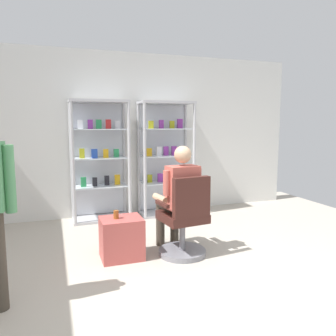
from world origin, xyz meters
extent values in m
plane|color=#B2A899|center=(0.00, 0.00, 0.00)|extent=(7.20, 7.20, 0.00)
cube|color=silver|center=(0.00, 3.00, 1.35)|extent=(6.00, 0.10, 2.70)
cylinder|color=#B7B7BC|center=(-0.98, 2.50, 0.95)|extent=(0.05, 0.05, 1.90)
cylinder|color=#B7B7BC|center=(-0.13, 2.50, 0.95)|extent=(0.05, 0.05, 1.90)
cylinder|color=#B7B7BC|center=(-0.98, 2.90, 0.95)|extent=(0.05, 0.05, 1.90)
cylinder|color=#B7B7BC|center=(-0.13, 2.90, 0.95)|extent=(0.05, 0.05, 1.90)
cube|color=#B7B7BC|center=(-0.55, 2.70, 1.88)|extent=(0.90, 0.45, 0.04)
cube|color=#B7B7BC|center=(-0.55, 2.70, 0.02)|extent=(0.90, 0.45, 0.04)
cube|color=silver|center=(-0.55, 2.92, 0.95)|extent=(0.84, 0.02, 1.80)
cube|color=silver|center=(-0.55, 2.70, 0.55)|extent=(0.82, 0.39, 0.02)
cube|color=#268C4C|center=(-0.82, 2.69, 0.63)|extent=(0.08, 0.04, 0.15)
cube|color=black|center=(-0.64, 2.70, 0.63)|extent=(0.07, 0.05, 0.14)
cube|color=black|center=(-0.45, 2.72, 0.63)|extent=(0.08, 0.04, 0.15)
cube|color=gold|center=(-0.28, 2.72, 0.64)|extent=(0.09, 0.05, 0.16)
cube|color=silver|center=(-0.55, 2.70, 1.00)|extent=(0.82, 0.39, 0.02)
cube|color=#999919|center=(-0.82, 2.71, 1.08)|extent=(0.08, 0.05, 0.15)
cube|color=#264CB2|center=(-0.64, 2.67, 1.08)|extent=(0.09, 0.06, 0.14)
cube|color=gold|center=(-0.46, 2.68, 1.07)|extent=(0.08, 0.05, 0.13)
cube|color=#268C4C|center=(-0.29, 2.72, 1.07)|extent=(0.08, 0.05, 0.13)
cube|color=silver|center=(-0.55, 2.70, 1.45)|extent=(0.82, 0.39, 0.02)
cube|color=silver|center=(-0.84, 2.68, 1.52)|extent=(0.07, 0.05, 0.13)
cube|color=purple|center=(-0.68, 2.72, 1.53)|extent=(0.08, 0.05, 0.14)
cube|color=#268C4C|center=(-0.56, 2.69, 1.53)|extent=(0.09, 0.05, 0.14)
cube|color=red|center=(-0.41, 2.67, 1.53)|extent=(0.09, 0.05, 0.14)
cube|color=silver|center=(-0.26, 2.69, 1.52)|extent=(0.09, 0.05, 0.12)
cylinder|color=#B7B7BC|center=(0.13, 2.50, 0.95)|extent=(0.05, 0.05, 1.90)
cylinder|color=#B7B7BC|center=(0.98, 2.50, 0.95)|extent=(0.05, 0.05, 1.90)
cylinder|color=#B7B7BC|center=(0.13, 2.90, 0.95)|extent=(0.05, 0.05, 1.90)
cylinder|color=#B7B7BC|center=(0.98, 2.90, 0.95)|extent=(0.05, 0.05, 1.90)
cube|color=#B7B7BC|center=(0.55, 2.70, 1.88)|extent=(0.90, 0.45, 0.04)
cube|color=#B7B7BC|center=(0.55, 2.70, 0.02)|extent=(0.90, 0.45, 0.04)
cube|color=silver|center=(0.55, 2.92, 0.95)|extent=(0.84, 0.02, 1.80)
cube|color=silver|center=(0.55, 2.70, 0.55)|extent=(0.82, 0.39, 0.02)
cube|color=#999919|center=(0.27, 2.74, 0.62)|extent=(0.08, 0.05, 0.13)
cube|color=purple|center=(0.45, 2.73, 0.63)|extent=(0.09, 0.05, 0.14)
cube|color=red|center=(0.64, 2.71, 0.63)|extent=(0.08, 0.05, 0.14)
cube|color=black|center=(0.83, 2.68, 0.64)|extent=(0.08, 0.05, 0.16)
cube|color=silver|center=(0.55, 2.70, 1.00)|extent=(0.82, 0.39, 0.02)
cube|color=gold|center=(0.26, 2.72, 1.07)|extent=(0.09, 0.06, 0.13)
cube|color=silver|center=(0.41, 2.66, 1.08)|extent=(0.09, 0.05, 0.15)
cube|color=purple|center=(0.56, 2.74, 1.08)|extent=(0.08, 0.04, 0.15)
cube|color=purple|center=(0.70, 2.72, 1.08)|extent=(0.08, 0.05, 0.15)
cube|color=#268C4C|center=(0.84, 2.72, 1.07)|extent=(0.08, 0.05, 0.13)
cube|color=silver|center=(0.55, 2.70, 1.45)|extent=(0.82, 0.39, 0.02)
cube|color=#999919|center=(0.28, 2.67, 1.52)|extent=(0.09, 0.05, 0.13)
cube|color=purple|center=(0.47, 2.71, 1.53)|extent=(0.08, 0.05, 0.14)
cube|color=#999919|center=(0.64, 2.66, 1.52)|extent=(0.08, 0.04, 0.13)
cube|color=purple|center=(0.81, 2.74, 1.54)|extent=(0.09, 0.05, 0.16)
cylinder|color=slate|center=(0.15, 0.94, 0.03)|extent=(0.56, 0.56, 0.06)
cylinder|color=slate|center=(0.15, 0.94, 0.24)|extent=(0.07, 0.07, 0.41)
cube|color=#3F1E19|center=(0.15, 0.94, 0.46)|extent=(0.53, 0.53, 0.10)
cube|color=#3F1E19|center=(0.17, 0.73, 0.73)|extent=(0.45, 0.13, 0.45)
cube|color=#3F1E19|center=(0.41, 0.97, 0.64)|extent=(0.07, 0.30, 0.04)
cube|color=#3F1E19|center=(-0.11, 0.91, 0.64)|extent=(0.07, 0.30, 0.04)
cylinder|color=#3F382D|center=(0.22, 1.15, 0.56)|extent=(0.19, 0.41, 0.14)
cylinder|color=#3F382D|center=(0.20, 1.34, 0.28)|extent=(0.11, 0.11, 0.56)
cylinder|color=#3F382D|center=(0.03, 1.12, 0.56)|extent=(0.19, 0.41, 0.14)
cylinder|color=#3F382D|center=(0.00, 1.32, 0.28)|extent=(0.11, 0.11, 0.56)
cube|color=#BF594C|center=(0.15, 0.94, 0.81)|extent=(0.38, 0.26, 0.50)
sphere|color=tan|center=(0.15, 0.94, 1.19)|extent=(0.20, 0.20, 0.20)
cylinder|color=#BF594C|center=(0.35, 0.96, 0.88)|extent=(0.09, 0.09, 0.28)
cylinder|color=tan|center=(0.33, 1.14, 0.66)|extent=(0.11, 0.31, 0.08)
cylinder|color=#BF594C|center=(-0.05, 0.91, 0.88)|extent=(0.09, 0.09, 0.28)
cylinder|color=tan|center=(-0.07, 1.09, 0.66)|extent=(0.11, 0.31, 0.08)
cube|color=#B24C47|center=(-0.55, 1.07, 0.24)|extent=(0.47, 0.39, 0.47)
cylinder|color=brown|center=(-0.61, 1.07, 0.52)|extent=(0.06, 0.06, 0.10)
cylinder|color=#4C8C59|center=(-1.59, 0.33, 1.10)|extent=(0.09, 0.09, 0.55)
camera|label=1|loc=(-1.25, -2.59, 1.54)|focal=35.69mm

